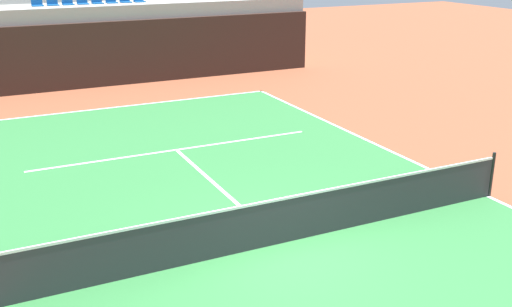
% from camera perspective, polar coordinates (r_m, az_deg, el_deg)
% --- Properties ---
extents(ground_plane, '(80.00, 80.00, 0.00)m').
position_cam_1_polar(ground_plane, '(12.24, 2.39, -8.35)').
color(ground_plane, brown).
extents(court_surface, '(11.00, 24.00, 0.01)m').
position_cam_1_polar(court_surface, '(12.24, 2.39, -8.33)').
color(court_surface, '#2D7238').
rests_on(court_surface, ground_plane).
extents(baseline_far, '(11.00, 0.10, 0.00)m').
position_cam_1_polar(baseline_far, '(22.83, -11.91, 4.34)').
color(baseline_far, white).
rests_on(baseline_far, court_surface).
extents(sideline_right, '(0.10, 24.00, 0.00)m').
position_cam_1_polar(sideline_right, '(15.36, 20.67, -3.72)').
color(sideline_right, white).
rests_on(sideline_right, court_surface).
extents(service_line_far, '(8.26, 0.10, 0.00)m').
position_cam_1_polar(service_line_far, '(17.69, -7.41, 0.34)').
color(service_line_far, white).
rests_on(service_line_far, court_surface).
extents(centre_service_line, '(0.10, 6.40, 0.00)m').
position_cam_1_polar(centre_service_line, '(14.87, -3.43, -3.20)').
color(centre_service_line, white).
rests_on(centre_service_line, court_surface).
extents(back_wall, '(19.04, 0.30, 2.62)m').
position_cam_1_polar(back_wall, '(26.11, -14.16, 8.90)').
color(back_wall, black).
rests_on(back_wall, ground_plane).
extents(stands_tier_lower, '(19.04, 2.40, 3.21)m').
position_cam_1_polar(stands_tier_lower, '(27.37, -14.83, 9.91)').
color(stands_tier_lower, '#9E9E99').
rests_on(stands_tier_lower, ground_plane).
extents(stands_tier_upper, '(19.04, 2.40, 4.24)m').
position_cam_1_polar(stands_tier_upper, '(29.64, -15.87, 11.48)').
color(stands_tier_upper, '#9E9E99').
rests_on(stands_tier_upper, ground_plane).
extents(seating_row_lower, '(4.64, 0.44, 0.44)m').
position_cam_1_polar(seating_row_lower, '(27.27, -15.18, 13.52)').
color(seating_row_lower, '#145193').
rests_on(seating_row_lower, stands_tier_lower).
extents(tennis_net, '(11.08, 0.08, 1.07)m').
position_cam_1_polar(tennis_net, '(12.02, 2.42, -6.19)').
color(tennis_net, black).
rests_on(tennis_net, court_surface).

